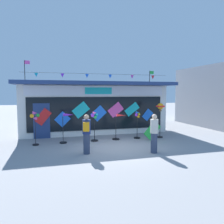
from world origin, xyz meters
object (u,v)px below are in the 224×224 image
(wind_spinner_left, at_px, (66,124))
(display_kite_on_ground, at_px, (152,130))
(kite_shop_building, at_px, (92,106))
(wind_spinner_center_left, at_px, (94,122))
(wind_spinner_far_left, at_px, (35,121))
(wind_spinner_center_right, at_px, (119,125))
(wind_spinner_right, at_px, (137,122))
(wind_spinner_far_right, at_px, (160,110))
(person_mid_plaza, at_px, (154,133))
(person_near_camera, at_px, (86,133))

(wind_spinner_left, xyz_separation_m, display_kite_on_ground, (4.58, -0.57, -0.45))
(kite_shop_building, bearing_deg, wind_spinner_center_left, -98.74)
(wind_spinner_far_left, distance_m, wind_spinner_center_right, 4.37)
(wind_spinner_right, height_order, wind_spinner_far_right, wind_spinner_far_right)
(wind_spinner_far_left, bearing_deg, person_mid_plaza, -28.88)
(wind_spinner_center_right, xyz_separation_m, person_mid_plaza, (0.67, -3.00, 0.02))
(display_kite_on_ground, bearing_deg, person_mid_plaza, -114.40)
(wind_spinner_far_left, height_order, wind_spinner_left, wind_spinner_far_left)
(wind_spinner_center_left, bearing_deg, wind_spinner_center_right, 3.70)
(kite_shop_building, relative_size, display_kite_on_ground, 9.51)
(wind_spinner_far_right, xyz_separation_m, person_mid_plaza, (-1.80, -2.86, -0.76))
(wind_spinner_far_left, bearing_deg, person_near_camera, -44.69)
(wind_spinner_right, distance_m, wind_spinner_far_right, 1.51)
(wind_spinner_left, height_order, wind_spinner_right, wind_spinner_right)
(wind_spinner_center_right, distance_m, wind_spinner_right, 1.12)
(wind_spinner_center_right, height_order, wind_spinner_right, wind_spinner_right)
(wind_spinner_left, distance_m, person_mid_plaza, 4.57)
(wind_spinner_far_left, xyz_separation_m, person_mid_plaza, (5.02, -2.77, -0.37))
(kite_shop_building, distance_m, wind_spinner_center_right, 3.63)
(kite_shop_building, xyz_separation_m, wind_spinner_far_right, (3.29, -3.58, -0.04))
(wind_spinner_center_right, height_order, person_mid_plaza, person_mid_plaza)
(wind_spinner_far_left, xyz_separation_m, wind_spinner_center_right, (4.35, 0.23, -0.39))
(wind_spinner_far_left, height_order, display_kite_on_ground, wind_spinner_far_left)
(wind_spinner_center_right, bearing_deg, wind_spinner_far_right, -3.18)
(wind_spinner_far_left, relative_size, wind_spinner_center_left, 1.05)
(wind_spinner_left, distance_m, person_near_camera, 2.41)
(kite_shop_building, bearing_deg, display_kite_on_ground, -58.00)
(wind_spinner_left, bearing_deg, wind_spinner_far_right, -0.56)
(wind_spinner_far_left, distance_m, person_mid_plaza, 5.75)
(wind_spinner_center_right, relative_size, person_near_camera, 0.85)
(wind_spinner_center_left, bearing_deg, wind_spinner_right, 1.60)
(wind_spinner_left, xyz_separation_m, person_mid_plaza, (3.51, -2.91, -0.14))
(wind_spinner_right, bearing_deg, wind_spinner_far_right, -4.97)
(wind_spinner_center_right, bearing_deg, wind_spinner_right, -0.98)
(wind_spinner_far_left, relative_size, wind_spinner_right, 1.09)
(wind_spinner_center_left, distance_m, wind_spinner_far_right, 3.88)
(wind_spinner_far_left, distance_m, wind_spinner_left, 1.53)
(wind_spinner_left, relative_size, wind_spinner_center_left, 0.96)
(wind_spinner_right, xyz_separation_m, person_near_camera, (-3.27, -2.38, -0.07))
(wind_spinner_center_right, xyz_separation_m, person_near_camera, (-2.16, -2.40, 0.05))
(wind_spinner_left, height_order, wind_spinner_center_right, wind_spinner_left)
(kite_shop_building, relative_size, wind_spinner_far_right, 4.77)
(wind_spinner_center_left, distance_m, wind_spinner_center_right, 1.38)
(wind_spinner_far_right, distance_m, person_mid_plaza, 3.46)
(wind_spinner_far_left, relative_size, person_mid_plaza, 1.01)
(wind_spinner_left, bearing_deg, wind_spinner_far_left, -174.52)
(wind_spinner_center_left, distance_m, person_near_camera, 2.44)
(wind_spinner_center_right, height_order, display_kite_on_ground, wind_spinner_center_right)
(person_near_camera, bearing_deg, wind_spinner_center_right, -119.89)
(wind_spinner_right, bearing_deg, person_mid_plaza, -98.36)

